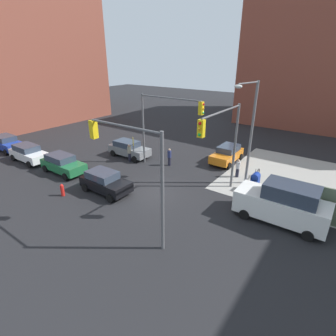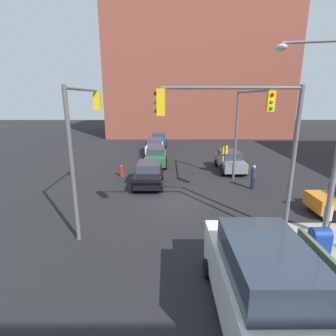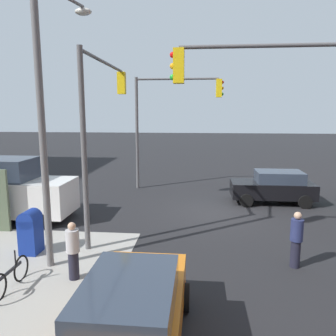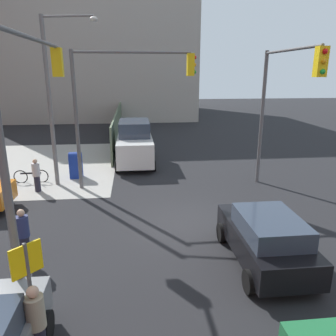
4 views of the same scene
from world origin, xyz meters
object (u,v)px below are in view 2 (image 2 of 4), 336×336
Objects in this scene: sedan_white at (155,146)px; pedestrian_walking_north at (221,163)px; van_white_delivery at (259,283)px; coupe_black at (149,174)px; fire_hydrant at (121,171)px; traffic_signal_nw_corner at (247,119)px; traffic_signal_se_corner at (84,129)px; sedan_blue at (159,139)px; pedestrian_waiting at (253,177)px; sedan_gray at (230,161)px; mailbox_blue at (319,244)px; traffic_signal_ne_corner at (241,134)px; hatchback_green at (156,156)px; street_lamp_corner at (330,134)px; pedestrian_crossing at (327,218)px.

sedan_white is 2.60× the size of pedestrian_walking_north.
coupe_black is at bearing -162.63° from van_white_delivery.
traffic_signal_nw_corner is at bearing 71.20° from fire_hydrant.
traffic_signal_se_corner reaches higher than sedan_white.
traffic_signal_nw_corner is 3.76× the size of pedestrian_walking_north.
pedestrian_waiting reaches higher than sedan_blue.
mailbox_blue is at bearing 1.16° from sedan_gray.
mailbox_blue is at bearing 14.85° from sedan_blue.
hatchback_green is (-13.19, -3.94, -3.80)m from traffic_signal_ne_corner.
coupe_black is (-0.86, -6.40, -3.84)m from traffic_signal_nw_corner.
fire_hydrant is 0.22× the size of hatchback_green.
sedan_gray is at bearing 167.85° from traffic_signal_ne_corner.
traffic_signal_ne_corner is 9.32m from coupe_black.
pedestrian_crossing is (-0.92, 1.06, -3.87)m from street_lamp_corner.
pedestrian_crossing is at bearing 135.27° from van_white_delivery.
sedan_blue is 24.54m from pedestrian_crossing.
traffic_signal_nw_corner reaches higher than fire_hydrant.
hatchback_green is 5.12m from sedan_white.
fire_hydrant is 9.12m from sedan_gray.
coupe_black is 16.04m from sedan_blue.
fire_hydrant is 0.23× the size of coupe_black.
pedestrian_walking_north is (-10.00, -2.70, 0.06)m from pedestrian_crossing.
van_white_delivery is at bearing 44.18° from pedestrian_walking_north.
traffic_signal_ne_corner is at bearing -122.26° from mailbox_blue.
traffic_signal_ne_corner reaches higher than pedestrian_crossing.
street_lamp_corner is 4.12m from pedestrian_crossing.
traffic_signal_ne_corner is 0.81× the size of street_lamp_corner.
street_lamp_corner is at bearing 75.67° from traffic_signal_se_corner.
traffic_signal_ne_corner is 1.48× the size of sedan_gray.
traffic_signal_se_corner is 6.91× the size of fire_hydrant.
pedestrian_walking_north is (-3.76, -0.70, -3.78)m from traffic_signal_nw_corner.
street_lamp_corner is (7.16, 0.94, 0.02)m from traffic_signal_nw_corner.
sedan_white is 10.90m from coupe_black.
traffic_signal_ne_corner reaches higher than pedestrian_waiting.
traffic_signal_se_corner is 22.03m from sedan_blue.
sedan_white is at bearing -92.31° from pedestrian_walking_north.
traffic_signal_ne_corner reaches higher than mailbox_blue.
traffic_signal_se_corner reaches higher than sedan_blue.
coupe_black is (5.79, -0.27, -0.00)m from hatchback_green.
fire_hydrant is at bearing -10.30° from sedan_blue.
pedestrian_walking_north is at bearing 61.97° from hatchback_green.
traffic_signal_se_corner reaches higher than van_white_delivery.
coupe_black is at bearing 47.53° from fire_hydrant.
pedestrian_walking_north is at bearing -169.46° from traffic_signal_nw_corner.
traffic_signal_nw_corner reaches higher than pedestrian_walking_north.
mailbox_blue is at bearing 3.47° from traffic_signal_nw_corner.
sedan_blue is (-23.44, -3.97, -3.80)m from traffic_signal_ne_corner.
pedestrian_walking_north reaches higher than hatchback_green.
pedestrian_waiting is at bearing 22.06° from sedan_blue.
street_lamp_corner is 1.78× the size of sedan_white.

